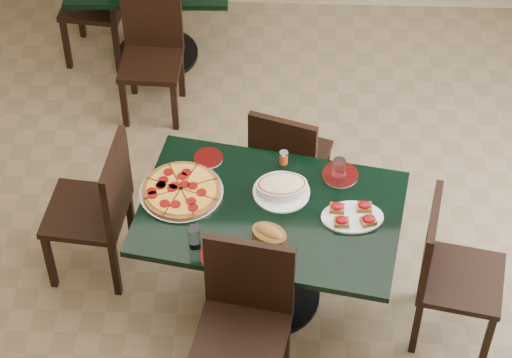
{
  "coord_description": "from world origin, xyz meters",
  "views": [
    {
      "loc": [
        0.04,
        -3.75,
        4.71
      ],
      "look_at": [
        -0.11,
        0.0,
        0.83
      ],
      "focal_mm": 70.0,
      "sensor_mm": 36.0,
      "label": 1
    }
  ],
  "objects_px": {
    "chair_near": "(245,315)",
    "pepperoni_pizza": "(181,190)",
    "chair_right": "(447,267)",
    "back_chair_near": "(152,49)",
    "bread_basket": "(269,235)",
    "chair_far": "(287,157)",
    "chair_left": "(100,204)",
    "lasagna_casserole": "(282,187)",
    "main_table": "(270,233)",
    "bruschetta_platter": "(352,215)"
  },
  "relations": [
    {
      "from": "chair_right",
      "to": "back_chair_near",
      "type": "relative_size",
      "value": 1.1
    },
    {
      "from": "chair_left",
      "to": "chair_far",
      "type": "bearing_deg",
      "value": 120.23
    },
    {
      "from": "main_table",
      "to": "chair_near",
      "type": "relative_size",
      "value": 1.54
    },
    {
      "from": "chair_right",
      "to": "lasagna_casserole",
      "type": "distance_m",
      "value": 0.99
    },
    {
      "from": "main_table",
      "to": "bread_basket",
      "type": "xyz_separation_m",
      "value": [
        0.0,
        -0.2,
        0.22
      ]
    },
    {
      "from": "back_chair_near",
      "to": "bruschetta_platter",
      "type": "bearing_deg",
      "value": -50.98
    },
    {
      "from": "back_chair_near",
      "to": "bread_basket",
      "type": "xyz_separation_m",
      "value": [
        0.85,
        -1.89,
        0.3
      ]
    },
    {
      "from": "chair_near",
      "to": "main_table",
      "type": "bearing_deg",
      "value": 88.23
    },
    {
      "from": "chair_near",
      "to": "bruschetta_platter",
      "type": "height_order",
      "value": "chair_near"
    },
    {
      "from": "bruschetta_platter",
      "to": "chair_left",
      "type": "bearing_deg",
      "value": 166.9
    },
    {
      "from": "main_table",
      "to": "bread_basket",
      "type": "height_order",
      "value": "bread_basket"
    },
    {
      "from": "bruschetta_platter",
      "to": "lasagna_casserole",
      "type": "bearing_deg",
      "value": 152.12
    },
    {
      "from": "chair_right",
      "to": "bruschetta_platter",
      "type": "xyz_separation_m",
      "value": [
        -0.52,
        0.14,
        0.23
      ]
    },
    {
      "from": "pepperoni_pizza",
      "to": "bread_basket",
      "type": "xyz_separation_m",
      "value": [
        0.49,
        -0.32,
        0.02
      ]
    },
    {
      "from": "bread_basket",
      "to": "bruschetta_platter",
      "type": "bearing_deg",
      "value": 50.6
    },
    {
      "from": "chair_near",
      "to": "bruschetta_platter",
      "type": "bearing_deg",
      "value": 52.93
    },
    {
      "from": "lasagna_casserole",
      "to": "chair_right",
      "type": "bearing_deg",
      "value": -26.63
    },
    {
      "from": "chair_near",
      "to": "chair_left",
      "type": "bearing_deg",
      "value": 148.57
    },
    {
      "from": "bread_basket",
      "to": "chair_right",
      "type": "bearing_deg",
      "value": 31.17
    },
    {
      "from": "chair_far",
      "to": "chair_near",
      "type": "height_order",
      "value": "chair_near"
    },
    {
      "from": "back_chair_near",
      "to": "pepperoni_pizza",
      "type": "bearing_deg",
      "value": -74.86
    },
    {
      "from": "chair_near",
      "to": "chair_left",
      "type": "relative_size",
      "value": 1.03
    },
    {
      "from": "main_table",
      "to": "back_chair_near",
      "type": "height_order",
      "value": "back_chair_near"
    },
    {
      "from": "chair_near",
      "to": "bruschetta_platter",
      "type": "xyz_separation_m",
      "value": [
        0.55,
        0.52,
        0.21
      ]
    },
    {
      "from": "chair_far",
      "to": "bread_basket",
      "type": "relative_size",
      "value": 3.79
    },
    {
      "from": "bread_basket",
      "to": "bruschetta_platter",
      "type": "distance_m",
      "value": 0.47
    },
    {
      "from": "chair_left",
      "to": "bread_basket",
      "type": "height_order",
      "value": "chair_left"
    },
    {
      "from": "chair_near",
      "to": "lasagna_casserole",
      "type": "height_order",
      "value": "chair_near"
    },
    {
      "from": "pepperoni_pizza",
      "to": "bread_basket",
      "type": "bearing_deg",
      "value": -33.11
    },
    {
      "from": "chair_right",
      "to": "back_chair_near",
      "type": "height_order",
      "value": "chair_right"
    },
    {
      "from": "pepperoni_pizza",
      "to": "bruschetta_platter",
      "type": "distance_m",
      "value": 0.94
    },
    {
      "from": "chair_right",
      "to": "pepperoni_pizza",
      "type": "distance_m",
      "value": 1.49
    },
    {
      "from": "pepperoni_pizza",
      "to": "bruschetta_platter",
      "type": "height_order",
      "value": "bruschetta_platter"
    },
    {
      "from": "chair_left",
      "to": "lasagna_casserole",
      "type": "height_order",
      "value": "chair_left"
    },
    {
      "from": "pepperoni_pizza",
      "to": "main_table",
      "type": "bearing_deg",
      "value": -13.21
    },
    {
      "from": "main_table",
      "to": "lasagna_casserole",
      "type": "distance_m",
      "value": 0.27
    },
    {
      "from": "chair_near",
      "to": "chair_left",
      "type": "height_order",
      "value": "chair_near"
    },
    {
      "from": "chair_near",
      "to": "pepperoni_pizza",
      "type": "relative_size",
      "value": 2.16
    },
    {
      "from": "chair_far",
      "to": "bruschetta_platter",
      "type": "xyz_separation_m",
      "value": [
        0.35,
        -0.7,
        0.28
      ]
    },
    {
      "from": "bread_basket",
      "to": "chair_left",
      "type": "bearing_deg",
      "value": -172.82
    },
    {
      "from": "lasagna_casserole",
      "to": "bruschetta_platter",
      "type": "relative_size",
      "value": 0.89
    },
    {
      "from": "chair_near",
      "to": "chair_right",
      "type": "bearing_deg",
      "value": 29.09
    },
    {
      "from": "chair_far",
      "to": "lasagna_casserole",
      "type": "relative_size",
      "value": 2.83
    },
    {
      "from": "main_table",
      "to": "chair_near",
      "type": "height_order",
      "value": "chair_near"
    },
    {
      "from": "chair_near",
      "to": "back_chair_near",
      "type": "height_order",
      "value": "chair_near"
    },
    {
      "from": "main_table",
      "to": "bruschetta_platter",
      "type": "distance_m",
      "value": 0.49
    },
    {
      "from": "back_chair_near",
      "to": "lasagna_casserole",
      "type": "relative_size",
      "value": 2.78
    },
    {
      "from": "chair_far",
      "to": "chair_near",
      "type": "relative_size",
      "value": 0.89
    },
    {
      "from": "main_table",
      "to": "chair_far",
      "type": "height_order",
      "value": "chair_far"
    },
    {
      "from": "chair_left",
      "to": "bruschetta_platter",
      "type": "xyz_separation_m",
      "value": [
        1.41,
        -0.24,
        0.23
      ]
    }
  ]
}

